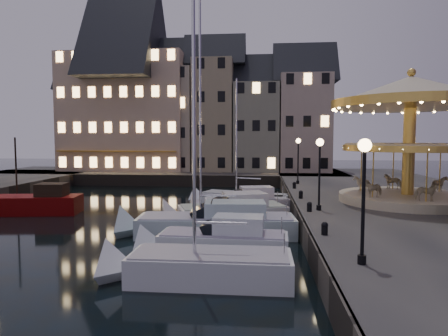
# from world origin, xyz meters

# --- Properties ---
(ground) EXTENTS (160.00, 160.00, 0.00)m
(ground) POSITION_xyz_m (0.00, 0.00, 0.00)
(ground) COLOR black
(ground) RESTS_ON ground
(quay_east) EXTENTS (16.00, 56.00, 1.30)m
(quay_east) POSITION_xyz_m (14.00, 6.00, 0.65)
(quay_east) COLOR #474442
(quay_east) RESTS_ON ground
(quay_north) EXTENTS (44.00, 12.00, 1.30)m
(quay_north) POSITION_xyz_m (-8.00, 28.00, 0.65)
(quay_north) COLOR #474442
(quay_north) RESTS_ON ground
(quaywall_e) EXTENTS (0.15, 44.00, 1.30)m
(quaywall_e) POSITION_xyz_m (6.00, 6.00, 0.65)
(quaywall_e) COLOR #47423A
(quaywall_e) RESTS_ON ground
(quaywall_n) EXTENTS (48.00, 0.15, 1.30)m
(quaywall_n) POSITION_xyz_m (-6.00, 22.00, 0.65)
(quaywall_n) COLOR #47423A
(quaywall_n) RESTS_ON ground
(streetlamp_a) EXTENTS (0.44, 0.44, 4.17)m
(streetlamp_a) POSITION_xyz_m (7.20, -9.00, 4.02)
(streetlamp_a) COLOR black
(streetlamp_a) RESTS_ON quay_east
(streetlamp_b) EXTENTS (0.44, 0.44, 4.17)m
(streetlamp_b) POSITION_xyz_m (7.20, 1.00, 4.02)
(streetlamp_b) COLOR black
(streetlamp_b) RESTS_ON quay_east
(streetlamp_c) EXTENTS (0.44, 0.44, 4.17)m
(streetlamp_c) POSITION_xyz_m (7.20, 14.50, 4.02)
(streetlamp_c) COLOR black
(streetlamp_c) RESTS_ON quay_east
(bollard_a) EXTENTS (0.30, 0.30, 0.57)m
(bollard_a) POSITION_xyz_m (6.60, -5.00, 1.60)
(bollard_a) COLOR black
(bollard_a) RESTS_ON quay_east
(bollard_b) EXTENTS (0.30, 0.30, 0.57)m
(bollard_b) POSITION_xyz_m (6.60, 0.50, 1.60)
(bollard_b) COLOR black
(bollard_b) RESTS_ON quay_east
(bollard_c) EXTENTS (0.30, 0.30, 0.57)m
(bollard_c) POSITION_xyz_m (6.60, 5.50, 1.60)
(bollard_c) COLOR black
(bollard_c) RESTS_ON quay_east
(bollard_d) EXTENTS (0.30, 0.30, 0.57)m
(bollard_d) POSITION_xyz_m (6.60, 11.00, 1.60)
(bollard_d) COLOR black
(bollard_d) RESTS_ON quay_east
(townhouse_na) EXTENTS (5.50, 8.00, 12.80)m
(townhouse_na) POSITION_xyz_m (-19.50, 30.00, 7.78)
(townhouse_na) COLOR gray
(townhouse_na) RESTS_ON quay_north
(townhouse_nb) EXTENTS (6.16, 8.00, 13.80)m
(townhouse_nb) POSITION_xyz_m (-14.05, 30.00, 8.28)
(townhouse_nb) COLOR gray
(townhouse_nb) RESTS_ON quay_north
(townhouse_nc) EXTENTS (6.82, 8.00, 14.80)m
(townhouse_nc) POSITION_xyz_m (-8.00, 30.00, 8.78)
(townhouse_nc) COLOR tan
(townhouse_nc) RESTS_ON quay_north
(townhouse_nd) EXTENTS (5.50, 8.00, 15.80)m
(townhouse_nd) POSITION_xyz_m (-2.25, 30.00, 9.28)
(townhouse_nd) COLOR gray
(townhouse_nd) RESTS_ON quay_north
(townhouse_ne) EXTENTS (6.16, 8.00, 12.80)m
(townhouse_ne) POSITION_xyz_m (3.20, 30.00, 7.78)
(townhouse_ne) COLOR gray
(townhouse_ne) RESTS_ON quay_north
(townhouse_nf) EXTENTS (6.82, 8.00, 13.80)m
(townhouse_nf) POSITION_xyz_m (9.25, 30.00, 8.28)
(townhouse_nf) COLOR #AD998B
(townhouse_nf) RESTS_ON quay_north
(hotel_corner) EXTENTS (17.60, 9.00, 16.80)m
(hotel_corner) POSITION_xyz_m (-14.00, 30.00, 9.78)
(hotel_corner) COLOR #CFB194
(hotel_corner) RESTS_ON quay_north
(motorboat_a) EXTENTS (7.18, 2.36, 12.03)m
(motorboat_a) POSITION_xyz_m (1.38, -7.65, 0.54)
(motorboat_a) COLOR white
(motorboat_a) RESTS_ON ground
(motorboat_b) EXTENTS (6.96, 2.24, 2.15)m
(motorboat_b) POSITION_xyz_m (1.71, -4.39, 0.64)
(motorboat_b) COLOR silver
(motorboat_b) RESTS_ON ground
(motorboat_c) EXTENTS (9.89, 3.27, 13.10)m
(motorboat_c) POSITION_xyz_m (0.96, -0.46, 0.68)
(motorboat_c) COLOR silver
(motorboat_c) RESTS_ON ground
(motorboat_d) EXTENTS (7.94, 4.84, 2.15)m
(motorboat_d) POSITION_xyz_m (1.62, 3.00, 0.64)
(motorboat_d) COLOR silver
(motorboat_d) RESTS_ON ground
(motorboat_e) EXTENTS (7.15, 3.40, 2.15)m
(motorboat_e) POSITION_xyz_m (2.40, 6.41, 0.64)
(motorboat_e) COLOR silver
(motorboat_e) RESTS_ON ground
(motorboat_f) EXTENTS (7.94, 4.38, 10.66)m
(motorboat_f) POSITION_xyz_m (1.98, 9.18, 0.53)
(motorboat_f) COLOR silver
(motorboat_f) RESTS_ON ground
(red_fishing_boat) EXTENTS (7.07, 3.29, 5.74)m
(red_fishing_boat) POSITION_xyz_m (-12.64, 4.96, 0.69)
(red_fishing_boat) COLOR #5D0303
(red_fishing_boat) RESTS_ON ground
(carousel) EXTENTS (9.87, 9.87, 8.63)m
(carousel) POSITION_xyz_m (13.37, 4.43, 6.99)
(carousel) COLOR #C4B794
(carousel) RESTS_ON quay_east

